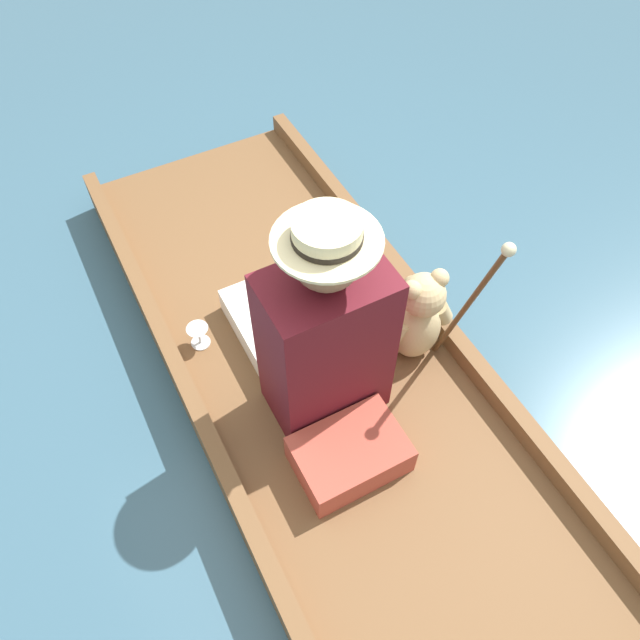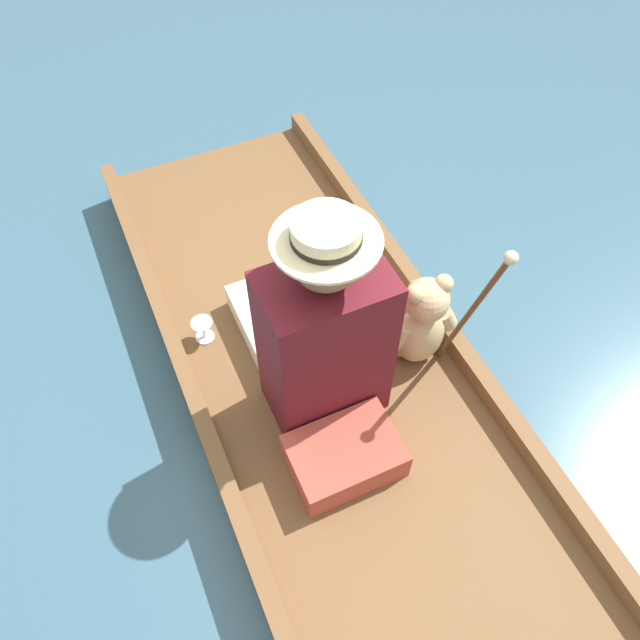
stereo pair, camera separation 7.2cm
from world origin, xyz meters
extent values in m
plane|color=#385B70|center=(0.00, 0.00, 0.00)|extent=(16.00, 16.00, 0.00)
cube|color=brown|center=(0.00, 0.00, 0.06)|extent=(1.06, 2.92, 0.12)
cube|color=brown|center=(-0.50, 0.00, 0.16)|extent=(0.06, 2.92, 0.08)
cube|color=brown|center=(0.50, 0.00, 0.16)|extent=(0.06, 2.92, 0.08)
cube|color=#B24738|center=(-0.10, -0.37, 0.19)|extent=(0.37, 0.26, 0.13)
cube|color=white|center=(-0.06, 0.25, 0.18)|extent=(0.36, 0.45, 0.11)
cube|color=#5B141E|center=(-0.06, -0.10, 0.46)|extent=(0.40, 0.26, 0.67)
cube|color=beige|center=(-0.06, 0.03, 0.51)|extent=(0.04, 0.01, 0.37)
cube|color=white|center=(-0.17, 0.03, 0.54)|extent=(0.02, 0.01, 0.40)
cube|color=white|center=(0.06, 0.03, 0.54)|extent=(0.02, 0.01, 0.40)
sphere|color=#936B4C|center=(-0.06, -0.10, 0.89)|extent=(0.20, 0.20, 0.20)
cylinder|color=beige|center=(-0.06, -0.10, 0.96)|extent=(0.31, 0.31, 0.01)
cylinder|color=beige|center=(-0.06, -0.10, 1.00)|extent=(0.19, 0.19, 0.06)
cylinder|color=black|center=(-0.06, -0.10, 0.98)|extent=(0.20, 0.20, 0.02)
ellipsoid|color=tan|center=(0.35, -0.08, 0.26)|extent=(0.19, 0.16, 0.28)
sphere|color=tan|center=(0.35, -0.08, 0.47)|extent=(0.16, 0.16, 0.16)
sphere|color=tan|center=(0.35, -0.01, 0.46)|extent=(0.06, 0.06, 0.06)
sphere|color=tan|center=(0.29, -0.08, 0.53)|extent=(0.07, 0.07, 0.07)
sphere|color=tan|center=(0.40, -0.08, 0.53)|extent=(0.07, 0.07, 0.07)
cylinder|color=tan|center=(0.25, -0.08, 0.31)|extent=(0.11, 0.07, 0.12)
cylinder|color=tan|center=(0.45, -0.08, 0.31)|extent=(0.11, 0.07, 0.12)
sphere|color=tan|center=(0.30, -0.04, 0.16)|extent=(0.08, 0.08, 0.08)
sphere|color=tan|center=(0.40, -0.04, 0.16)|extent=(0.08, 0.08, 0.08)
cylinder|color=silver|center=(-0.38, 0.35, 0.13)|extent=(0.08, 0.08, 0.01)
cylinder|color=silver|center=(-0.38, 0.35, 0.16)|extent=(0.01, 0.01, 0.05)
cone|color=silver|center=(-0.38, 0.35, 0.20)|extent=(0.09, 0.09, 0.04)
cylinder|color=brown|center=(0.43, -0.20, 0.49)|extent=(0.02, 0.20, 0.74)
sphere|color=beige|center=(0.43, -0.29, 0.86)|extent=(0.04, 0.04, 0.04)
camera|label=1|loc=(-0.62, -1.13, 2.16)|focal=35.00mm
camera|label=2|loc=(-0.55, -1.16, 2.16)|focal=35.00mm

